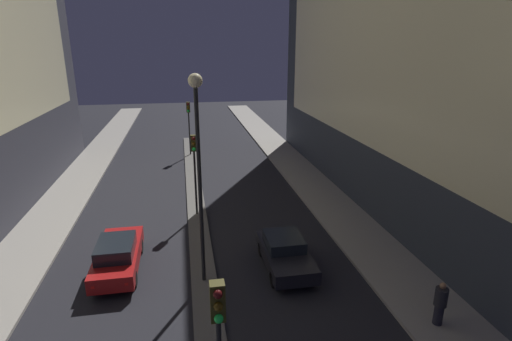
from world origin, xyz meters
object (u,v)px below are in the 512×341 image
object	(u,v)px
traffic_light_near	(219,334)
car_right_lane	(285,253)
traffic_light_mid	(194,157)
street_lamp	(198,146)
pedestrian_on_right_sidewalk	(440,303)
traffic_light_far	(189,116)
car_left_lane	(118,255)

from	to	relation	value
traffic_light_near	car_right_lane	size ratio (longest dim) A/B	1.13
car_right_lane	traffic_light_mid	bearing A→B (deg)	119.63
street_lamp	pedestrian_on_right_sidewalk	xyz separation A→B (m)	(7.93, -4.29, -4.90)
traffic_light_far	car_right_lane	size ratio (longest dim) A/B	1.13
traffic_light_far	car_right_lane	bearing A→B (deg)	-79.68
street_lamp	car_left_lane	xyz separation A→B (m)	(-3.63, 1.59, -5.10)
traffic_light_far	street_lamp	size ratio (longest dim) A/B	0.55
car_left_lane	car_right_lane	xyz separation A→B (m)	(7.27, -1.06, -0.05)
street_lamp	car_left_lane	bearing A→B (deg)	156.37
car_left_lane	car_right_lane	distance (m)	7.34
street_lamp	traffic_light_far	bearing A→B (deg)	90.00
car_left_lane	traffic_light_far	bearing A→B (deg)	79.11
traffic_light_mid	pedestrian_on_right_sidewalk	distance (m)	13.97
traffic_light_far	pedestrian_on_right_sidewalk	xyz separation A→B (m)	(7.93, -24.77, -2.58)
car_right_lane	traffic_light_near	bearing A→B (deg)	-114.20
traffic_light_mid	street_lamp	world-z (taller)	street_lamp
car_left_lane	car_right_lane	world-z (taller)	car_left_lane
traffic_light_far	pedestrian_on_right_sidewalk	distance (m)	26.14
traffic_light_far	street_lamp	xyz separation A→B (m)	(0.00, -20.48, 2.32)
traffic_light_far	pedestrian_on_right_sidewalk	size ratio (longest dim) A/B	2.86
car_left_lane	car_right_lane	bearing A→B (deg)	-8.29
traffic_light_near	street_lamp	size ratio (longest dim) A/B	0.55
traffic_light_mid	street_lamp	size ratio (longest dim) A/B	0.55
car_right_lane	pedestrian_on_right_sidewalk	xyz separation A→B (m)	(4.30, -4.82, 0.25)
car_right_lane	street_lamp	bearing A→B (deg)	-171.70
traffic_light_mid	car_right_lane	xyz separation A→B (m)	(3.63, -6.39, -2.83)
traffic_light_mid	street_lamp	bearing A→B (deg)	-90.00
car_left_lane	street_lamp	bearing A→B (deg)	-23.63
traffic_light_mid	car_right_lane	bearing A→B (deg)	-60.37
car_left_lane	traffic_light_mid	bearing A→B (deg)	55.71
traffic_light_mid	traffic_light_far	world-z (taller)	same
traffic_light_mid	car_left_lane	bearing A→B (deg)	-124.29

